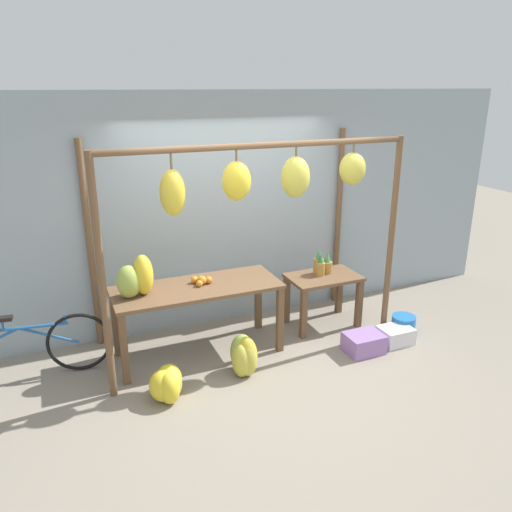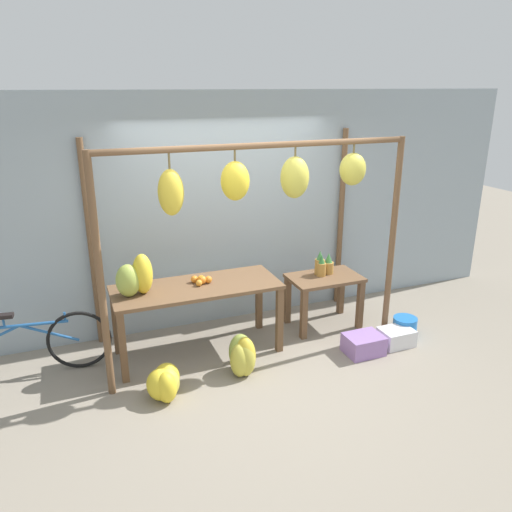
{
  "view_description": "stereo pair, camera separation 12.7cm",
  "coord_description": "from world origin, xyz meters",
  "px_view_note": "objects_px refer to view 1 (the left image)",
  "views": [
    {
      "loc": [
        -1.91,
        -4.21,
        2.84
      ],
      "look_at": [
        0.11,
        0.6,
        1.05
      ],
      "focal_mm": 35.0,
      "sensor_mm": 36.0,
      "label": 1
    },
    {
      "loc": [
        -1.79,
        -4.25,
        2.84
      ],
      "look_at": [
        0.11,
        0.6,
        1.05
      ],
      "focal_mm": 35.0,
      "sensor_mm": 36.0,
      "label": 2
    }
  ],
  "objects_px": {
    "orange_pile": "(202,280)",
    "pineapple_cluster": "(322,265)",
    "fruit_crate_purple": "(395,335)",
    "banana_pile_ground_left": "(167,384)",
    "fruit_crate_white": "(364,343)",
    "banana_pile_ground_right": "(244,356)",
    "blue_bucket": "(403,325)",
    "parked_bicycle": "(22,347)",
    "banana_pile_on_table": "(136,278)"
  },
  "relations": [
    {
      "from": "pineapple_cluster",
      "to": "fruit_crate_white",
      "type": "distance_m",
      "value": 1.08
    },
    {
      "from": "banana_pile_on_table",
      "to": "parked_bicycle",
      "type": "height_order",
      "value": "banana_pile_on_table"
    },
    {
      "from": "parked_bicycle",
      "to": "banana_pile_ground_left",
      "type": "bearing_deg",
      "value": -36.22
    },
    {
      "from": "fruit_crate_purple",
      "to": "banana_pile_ground_left",
      "type": "bearing_deg",
      "value": -179.26
    },
    {
      "from": "banana_pile_ground_left",
      "to": "fruit_crate_purple",
      "type": "bearing_deg",
      "value": 0.74
    },
    {
      "from": "blue_bucket",
      "to": "banana_pile_ground_right",
      "type": "bearing_deg",
      "value": -178.28
    },
    {
      "from": "pineapple_cluster",
      "to": "parked_bicycle",
      "type": "relative_size",
      "value": 0.17
    },
    {
      "from": "banana_pile_on_table",
      "to": "fruit_crate_purple",
      "type": "bearing_deg",
      "value": -13.37
    },
    {
      "from": "banana_pile_on_table",
      "to": "pineapple_cluster",
      "type": "height_order",
      "value": "banana_pile_on_table"
    },
    {
      "from": "pineapple_cluster",
      "to": "fruit_crate_purple",
      "type": "height_order",
      "value": "pineapple_cluster"
    },
    {
      "from": "fruit_crate_white",
      "to": "fruit_crate_purple",
      "type": "bearing_deg",
      "value": 3.19
    },
    {
      "from": "orange_pile",
      "to": "parked_bicycle",
      "type": "height_order",
      "value": "orange_pile"
    },
    {
      "from": "banana_pile_on_table",
      "to": "orange_pile",
      "type": "xyz_separation_m",
      "value": [
        0.7,
        0.05,
        -0.15
      ]
    },
    {
      "from": "blue_bucket",
      "to": "fruit_crate_purple",
      "type": "relative_size",
      "value": 0.76
    },
    {
      "from": "orange_pile",
      "to": "parked_bicycle",
      "type": "xyz_separation_m",
      "value": [
        -1.85,
        0.17,
        -0.5
      ]
    },
    {
      "from": "pineapple_cluster",
      "to": "banana_pile_ground_right",
      "type": "distance_m",
      "value": 1.62
    },
    {
      "from": "fruit_crate_white",
      "to": "fruit_crate_purple",
      "type": "xyz_separation_m",
      "value": [
        0.46,
        0.03,
        -0.01
      ]
    },
    {
      "from": "blue_bucket",
      "to": "orange_pile",
      "type": "bearing_deg",
      "value": 165.99
    },
    {
      "from": "banana_pile_ground_left",
      "to": "fruit_crate_purple",
      "type": "xyz_separation_m",
      "value": [
        2.69,
        0.03,
        -0.05
      ]
    },
    {
      "from": "pineapple_cluster",
      "to": "banana_pile_ground_left",
      "type": "relative_size",
      "value": 0.63
    },
    {
      "from": "orange_pile",
      "to": "banana_pile_ground_right",
      "type": "height_order",
      "value": "orange_pile"
    },
    {
      "from": "banana_pile_on_table",
      "to": "fruit_crate_white",
      "type": "relative_size",
      "value": 1.04
    },
    {
      "from": "blue_bucket",
      "to": "fruit_crate_white",
      "type": "bearing_deg",
      "value": -166.36
    },
    {
      "from": "banana_pile_on_table",
      "to": "orange_pile",
      "type": "relative_size",
      "value": 1.94
    },
    {
      "from": "banana_pile_on_table",
      "to": "fruit_crate_white",
      "type": "bearing_deg",
      "value": -16.44
    },
    {
      "from": "orange_pile",
      "to": "banana_pile_ground_left",
      "type": "distance_m",
      "value": 1.18
    },
    {
      "from": "banana_pile_on_table",
      "to": "orange_pile",
      "type": "distance_m",
      "value": 0.72
    },
    {
      "from": "banana_pile_on_table",
      "to": "fruit_crate_white",
      "type": "xyz_separation_m",
      "value": [
        2.33,
        -0.69,
        -0.89
      ]
    },
    {
      "from": "banana_pile_ground_left",
      "to": "parked_bicycle",
      "type": "xyz_separation_m",
      "value": [
        -1.26,
        0.92,
        0.19
      ]
    },
    {
      "from": "fruit_crate_white",
      "to": "blue_bucket",
      "type": "xyz_separation_m",
      "value": [
        0.68,
        0.16,
        0.01
      ]
    },
    {
      "from": "banana_pile_ground_left",
      "to": "blue_bucket",
      "type": "height_order",
      "value": "banana_pile_ground_left"
    },
    {
      "from": "banana_pile_on_table",
      "to": "banana_pile_ground_right",
      "type": "height_order",
      "value": "banana_pile_on_table"
    },
    {
      "from": "pineapple_cluster",
      "to": "parked_bicycle",
      "type": "xyz_separation_m",
      "value": [
        -3.41,
        0.06,
        -0.43
      ]
    },
    {
      "from": "banana_pile_ground_left",
      "to": "parked_bicycle",
      "type": "bearing_deg",
      "value": 143.78
    },
    {
      "from": "orange_pile",
      "to": "fruit_crate_purple",
      "type": "bearing_deg",
      "value": -18.87
    },
    {
      "from": "orange_pile",
      "to": "pineapple_cluster",
      "type": "height_order",
      "value": "pineapple_cluster"
    },
    {
      "from": "banana_pile_on_table",
      "to": "blue_bucket",
      "type": "height_order",
      "value": "banana_pile_on_table"
    },
    {
      "from": "orange_pile",
      "to": "pineapple_cluster",
      "type": "distance_m",
      "value": 1.57
    },
    {
      "from": "banana_pile_ground_left",
      "to": "banana_pile_on_table",
      "type": "bearing_deg",
      "value": 98.49
    },
    {
      "from": "banana_pile_ground_right",
      "to": "fruit_crate_purple",
      "type": "xyz_separation_m",
      "value": [
        1.85,
        -0.08,
        -0.1
      ]
    },
    {
      "from": "banana_pile_ground_left",
      "to": "fruit_crate_white",
      "type": "relative_size",
      "value": 1.17
    },
    {
      "from": "banana_pile_on_table",
      "to": "parked_bicycle",
      "type": "xyz_separation_m",
      "value": [
        -1.16,
        0.22,
        -0.65
      ]
    },
    {
      "from": "orange_pile",
      "to": "blue_bucket",
      "type": "height_order",
      "value": "orange_pile"
    },
    {
      "from": "banana_pile_ground_right",
      "to": "blue_bucket",
      "type": "distance_m",
      "value": 2.07
    },
    {
      "from": "banana_pile_ground_right",
      "to": "banana_pile_on_table",
      "type": "bearing_deg",
      "value": 147.96
    },
    {
      "from": "fruit_crate_white",
      "to": "parked_bicycle",
      "type": "bearing_deg",
      "value": 165.33
    },
    {
      "from": "banana_pile_ground_right",
      "to": "parked_bicycle",
      "type": "relative_size",
      "value": 0.24
    },
    {
      "from": "banana_pile_ground_left",
      "to": "fruit_crate_purple",
      "type": "relative_size",
      "value": 1.3
    },
    {
      "from": "banana_pile_ground_left",
      "to": "banana_pile_ground_right",
      "type": "distance_m",
      "value": 0.84
    },
    {
      "from": "banana_pile_ground_right",
      "to": "blue_bucket",
      "type": "xyz_separation_m",
      "value": [
        2.07,
        0.06,
        -0.08
      ]
    }
  ]
}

